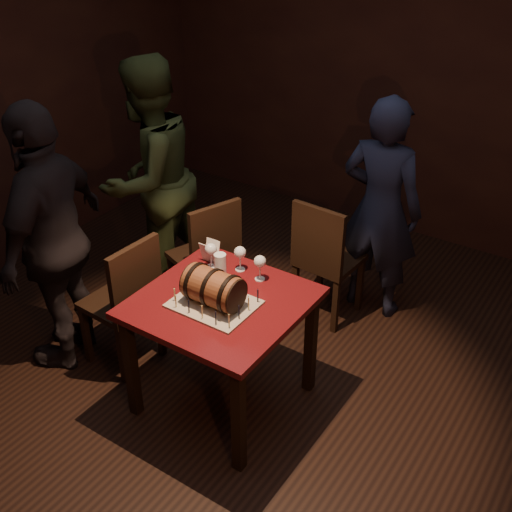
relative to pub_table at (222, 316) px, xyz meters
name	(u,v)px	position (x,y,z in m)	size (l,w,h in m)	color
room_shell	(250,186)	(0.08, 0.18, 0.76)	(5.04, 5.04, 2.80)	black
pub_table	(222,316)	(0.00, 0.00, 0.00)	(0.90, 0.90, 0.75)	#450B0F
cake_board	(214,304)	(0.00, -0.06, 0.12)	(0.45, 0.35, 0.01)	#AA9C89
barrel_cake	(213,288)	(-0.01, -0.06, 0.22)	(0.37, 0.22, 0.22)	brown
birthday_candles	(214,297)	(0.00, -0.06, 0.16)	(0.40, 0.30, 0.09)	#EBDE8D
wine_glass_left	(211,250)	(-0.25, 0.25, 0.23)	(0.07, 0.07, 0.16)	silver
wine_glass_mid	(240,253)	(-0.09, 0.32, 0.23)	(0.07, 0.07, 0.16)	silver
wine_glass_right	(260,263)	(0.07, 0.29, 0.23)	(0.07, 0.07, 0.16)	silver
pint_of_ale	(220,266)	(-0.15, 0.19, 0.18)	(0.07, 0.07, 0.15)	silver
menu_card	(210,252)	(-0.30, 0.30, 0.17)	(0.10, 0.05, 0.13)	white
chair_back	(324,255)	(0.08, 1.08, -0.12)	(0.43, 0.43, 0.93)	black
chair_left_rear	(209,253)	(-0.61, 0.66, -0.12)	(0.51, 0.51, 0.93)	black
chair_left_front	(127,297)	(-0.70, -0.05, -0.12)	(0.42, 0.42, 0.93)	black
person_back	(380,209)	(0.32, 1.42, 0.17)	(0.59, 0.39, 1.61)	#1C2039
person_left_rear	(149,179)	(-1.22, 0.78, 0.25)	(0.86, 0.67, 1.78)	#374221
person_left_front	(54,239)	(-1.12, -0.19, 0.24)	(1.03, 0.43, 1.75)	black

